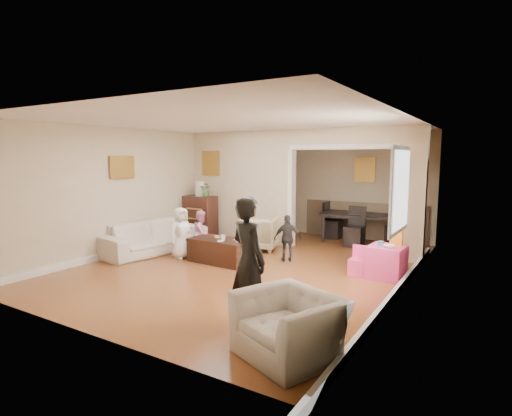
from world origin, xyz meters
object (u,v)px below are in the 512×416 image
Objects in this scene: table_lamp at (200,189)px; adult_person at (248,260)px; coffee_table at (221,251)px; child_toddler at (288,238)px; child_kneel_a at (181,233)px; coffee_cup at (223,238)px; child_kneel_b at (202,233)px; armchair_front at (289,326)px; dining_table at (363,227)px; sofa at (154,237)px; armchair_back at (259,233)px; cyan_cup at (380,244)px; dresser at (200,218)px; play_table at (387,262)px.

table_lamp is 0.23× the size of adult_person.
coffee_table is 1.31m from child_toddler.
coffee_table is 1.18× the size of child_kneel_a.
child_toddler is at bearing 40.10° from coffee_cup.
child_kneel_b reaches higher than coffee_table.
child_kneel_a reaches higher than coffee_table.
armchair_front is 0.50× the size of dining_table.
adult_person reaches higher than sofa.
child_kneel_a is at bearing 40.41° from armchair_back.
sofa reaches higher than cyan_cup.
child_kneel_b reaches higher than child_toddler.
dresser is at bearing 139.01° from coffee_cup.
sofa is 1.61m from dresser.
cyan_cup is 3.57m from child_kneel_b.
table_lamp is 2.05m from child_kneel_a.
coffee_table is 1.34× the size of child_toddler.
play_table is at bearing 109.36° from armchair_front.
child_kneel_b is at bearing 156.80° from coffee_table.
coffee_cup is at bearing -166.77° from play_table.
coffee_cup is 0.11× the size of child_kneel_b.
adult_person reaches higher than child_kneel_a.
sofa is 1.80m from coffee_cup.
coffee_table is 11.71× the size of coffee_cup.
dresser is 2.44m from coffee_cup.
child_kneel_a is (0.89, -1.70, -0.73)m from table_lamp.
child_kneel_a is at bearing 168.32° from armchair_front.
coffee_cup is at bearing -40.99° from table_lamp.
sofa reaches higher than coffee_table.
armchair_front is 9.47× the size of coffee_cup.
armchair_front is at bearing -111.43° from sofa.
sofa is 6.28× the size of table_lamp.
dining_table is 2.67m from child_toddler.
coffee_table is at bearing -129.77° from dining_table.
dining_table is (1.66, 3.37, -0.16)m from coffee_cup.
coffee_table is at bearing -79.72° from sofa.
cyan_cup is 0.09× the size of child_kneel_b.
child_toddler is at bearing 139.66° from armchair_front.
armchair_back is 3.95m from adult_person.
coffee_cup is at bearing -40.99° from dresser.
table_lamp reaches higher than armchair_back.
table_lamp is at bearing -164.98° from dining_table.
child_toddler is at bearing -48.52° from adult_person.
cyan_cup is 0.09× the size of child_toddler.
sofa is at bearing -172.23° from cyan_cup.
armchair_front is 4.54m from child_kneel_b.
armchair_front is 0.81× the size of coffee_table.
table_lamp reaches higher than coffee_table.
child_kneel_b is 1.02× the size of child_toddler.
armchair_back is at bearing 87.20° from coffee_table.
dresser is 0.88× the size of coffee_table.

